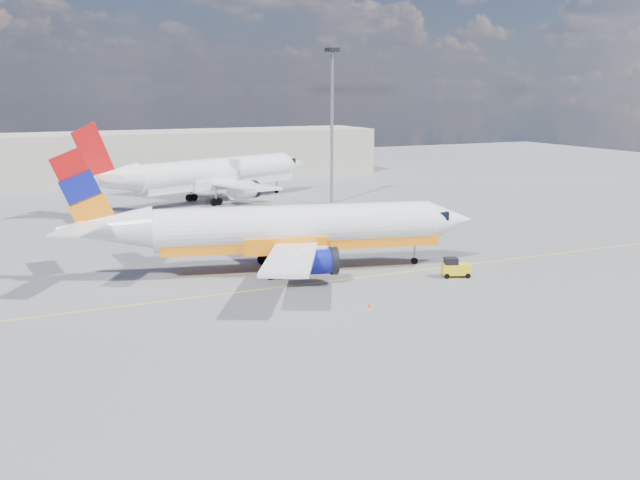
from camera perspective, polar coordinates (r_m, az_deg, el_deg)
name	(u,v)px	position (r m, az deg, el deg)	size (l,w,h in m)	color
ground	(345,291)	(54.01, 2.02, -4.09)	(240.00, 240.00, 0.00)	#5D5E62
taxi_line	(328,281)	(56.60, 0.65, -3.33)	(70.00, 0.15, 0.01)	yellow
terminal_main	(175,155)	(125.10, -11.55, 6.69)	(70.00, 14.00, 8.00)	#BAB1A0
main_jet	(282,229)	(59.19, -3.04, 0.85)	(35.24, 27.03, 10.63)	white
second_jet	(209,175)	(96.96, -8.86, 5.19)	(36.84, 27.83, 11.28)	white
gse_tug	(455,268)	(58.86, 10.74, -2.20)	(2.50, 2.05, 1.58)	black
traffic_cone	(370,305)	(49.79, 4.01, -5.23)	(0.35, 0.35, 0.49)	white
floodlight_mast	(332,112)	(94.37, 0.96, 10.22)	(1.47, 1.47, 20.17)	#9998A0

